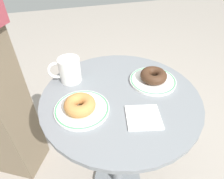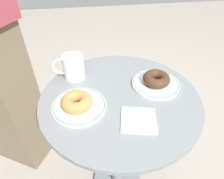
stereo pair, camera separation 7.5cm
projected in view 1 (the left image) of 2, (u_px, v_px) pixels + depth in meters
The scene contains 7 objects.
cafe_table at pixel (119, 128), 0.88m from camera, with size 0.62×0.62×0.70m.
plate_left at pixel (82, 109), 0.69m from camera, with size 0.19×0.19×0.01m.
plate_right at pixel (153, 80), 0.82m from camera, with size 0.19×0.19×0.01m.
donut_old_fashioned at pixel (80, 105), 0.66m from camera, with size 0.11×0.11×0.04m, color #BC7F42.
donut_chocolate at pixel (154, 76), 0.80m from camera, with size 0.11×0.11×0.04m, color #422819.
paper_napkin at pixel (143, 117), 0.66m from camera, with size 0.12×0.11×0.01m, color white.
coffee_mug at pixel (69, 70), 0.79m from camera, with size 0.13×0.09×0.10m.
Camera 1 is at (-0.19, -0.53, 1.20)m, focal length 31.25 mm.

